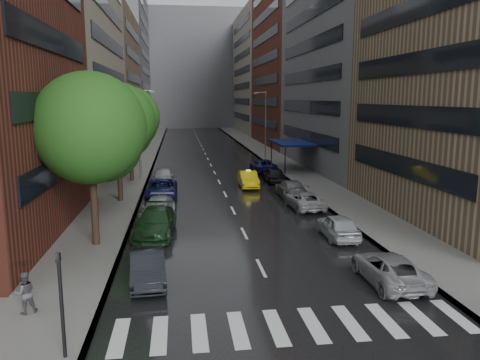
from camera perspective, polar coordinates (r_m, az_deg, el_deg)
name	(u,v)px	position (r m, az deg, el deg)	size (l,w,h in m)	color
ground	(278,303)	(19.77, 4.67, -14.71)	(220.00, 220.00, 0.00)	gray
road	(206,155)	(68.16, -4.15, 3.02)	(14.00, 140.00, 0.01)	black
sidewalk_left	(143,156)	(68.23, -11.73, 2.91)	(4.00, 140.00, 0.15)	gray
sidewalk_right	(267,154)	(69.24, 3.32, 3.20)	(4.00, 140.00, 0.15)	gray
crosswalk	(295,326)	(18.06, 6.71, -17.23)	(13.15, 2.80, 0.01)	silver
buildings_left	(104,47)	(77.53, -16.26, 15.34)	(8.00, 108.00, 38.00)	maroon
buildings_right	(297,54)	(76.90, 7.02, 14.98)	(8.05, 109.10, 36.00)	#937A5B
building_far	(191,70)	(135.82, -5.97, 13.22)	(40.00, 14.00, 32.00)	slate
tree_near	(90,128)	(26.55, -17.81, 6.01)	(6.07, 6.07, 9.68)	#382619
tree_mid	(117,121)	(37.83, -14.75, 6.99)	(5.94, 5.94, 9.47)	#382619
tree_far	(129,117)	(47.09, -13.33, 7.49)	(5.88, 5.88, 9.37)	#382619
taxi	(248,179)	(43.63, 1.02, 0.09)	(1.58, 4.54, 1.49)	#DDBE0B
parked_cars_left	(159,202)	(34.53, -9.83, -2.68)	(2.72, 29.00, 1.61)	black
parked_cars_right	(295,192)	(38.35, 6.68, -1.41)	(2.53, 37.06, 1.53)	gray
ped_black_umbrella	(24,282)	(19.80, -24.84, -11.25)	(0.98, 0.98, 2.09)	#504F55
traffic_light	(61,295)	(15.90, -20.99, -12.97)	(0.18, 0.15, 3.45)	black
street_lamp_left	(140,132)	(47.82, -12.12, 5.74)	(1.74, 0.22, 9.00)	gray
street_lamp_right	(265,123)	(63.70, 3.06, 6.96)	(1.74, 0.22, 9.00)	gray
awning	(291,143)	(54.33, 6.28, 4.53)	(4.00, 8.00, 3.12)	navy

